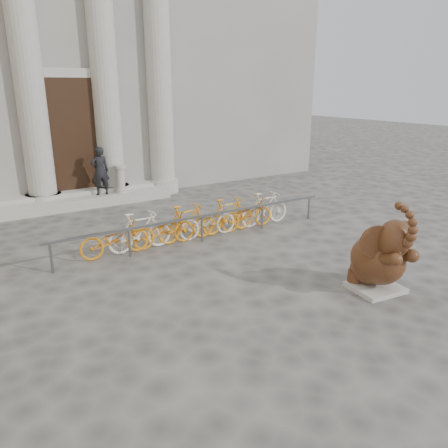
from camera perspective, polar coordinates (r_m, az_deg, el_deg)
ground at (r=7.72m, az=1.71°, el=-13.21°), size 80.00×80.00×0.00m
classical_building at (r=20.83m, az=-23.85°, el=21.87°), size 22.00×10.70×12.00m
entrance_steps at (r=15.79m, az=-17.87°, el=2.95°), size 6.00×1.20×0.36m
elephant_statue at (r=9.18m, az=19.67°, el=-4.23°), size 1.28×1.47×1.92m
bike_rack at (r=11.67m, az=-3.59°, el=0.39°), size 8.00×0.53×1.00m
pedestrian at (r=15.51m, az=-15.88°, el=6.69°), size 0.61×0.41×1.65m
balustrade_post at (r=15.72m, az=-13.37°, el=5.61°), size 0.39×0.39×0.97m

